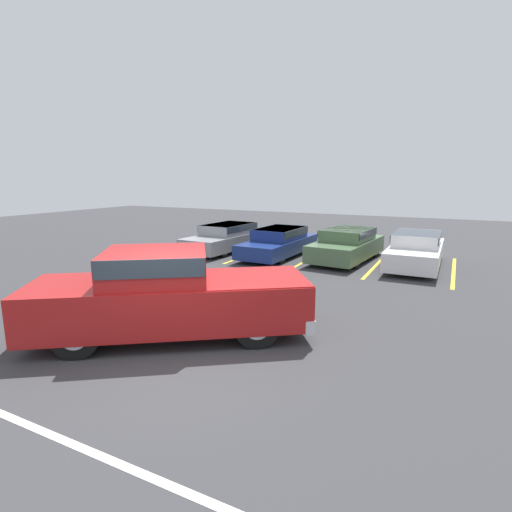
% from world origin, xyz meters
% --- Properties ---
extents(ground_plane, '(60.00, 60.00, 0.00)m').
position_xyz_m(ground_plane, '(0.00, 0.00, 0.00)').
color(ground_plane, '#38383A').
extents(stall_stripe_a, '(0.12, 5.13, 0.01)m').
position_xyz_m(stall_stripe_a, '(-6.25, 10.05, 0.00)').
color(stall_stripe_a, yellow).
rests_on(stall_stripe_a, ground_plane).
extents(stall_stripe_b, '(0.12, 5.13, 0.01)m').
position_xyz_m(stall_stripe_b, '(-3.61, 10.05, 0.00)').
color(stall_stripe_b, yellow).
rests_on(stall_stripe_b, ground_plane).
extents(stall_stripe_c, '(0.12, 5.13, 0.01)m').
position_xyz_m(stall_stripe_c, '(-0.96, 10.05, 0.00)').
color(stall_stripe_c, yellow).
rests_on(stall_stripe_c, ground_plane).
extents(stall_stripe_d, '(0.12, 5.13, 0.01)m').
position_xyz_m(stall_stripe_d, '(1.69, 10.05, 0.00)').
color(stall_stripe_d, yellow).
rests_on(stall_stripe_d, ground_plane).
extents(stall_stripe_e, '(0.12, 5.13, 0.01)m').
position_xyz_m(stall_stripe_e, '(4.33, 10.05, 0.00)').
color(stall_stripe_e, yellow).
rests_on(stall_stripe_e, ground_plane).
extents(aisle_stripe_foreground, '(7.97, 0.12, 0.01)m').
position_xyz_m(aisle_stripe_foreground, '(-0.89, -2.39, 0.00)').
color(aisle_stripe_foreground, white).
rests_on(aisle_stripe_foreground, ground_plane).
extents(pickup_truck, '(5.73, 4.81, 1.83)m').
position_xyz_m(pickup_truck, '(-0.88, 0.97, 0.91)').
color(pickup_truck, '#A51919').
rests_on(pickup_truck, ground_plane).
extents(parked_sedan_a, '(2.10, 4.91, 1.21)m').
position_xyz_m(parked_sedan_a, '(-4.94, 10.08, 0.64)').
color(parked_sedan_a, gray).
rests_on(parked_sedan_a, ground_plane).
extents(parked_sedan_b, '(1.90, 4.71, 1.19)m').
position_xyz_m(parked_sedan_b, '(-2.33, 9.91, 0.63)').
color(parked_sedan_b, navy).
rests_on(parked_sedan_b, ground_plane).
extents(parked_sedan_c, '(2.20, 4.52, 1.27)m').
position_xyz_m(parked_sedan_c, '(0.44, 10.33, 0.67)').
color(parked_sedan_c, '#4C6B47').
rests_on(parked_sedan_c, ground_plane).
extents(parked_sedan_d, '(1.73, 4.64, 1.27)m').
position_xyz_m(parked_sedan_d, '(3.01, 10.33, 0.67)').
color(parked_sedan_d, silver).
rests_on(parked_sedan_d, ground_plane).
extents(wheel_stop_curb, '(1.97, 0.20, 0.14)m').
position_xyz_m(wheel_stop_curb, '(-3.19, 13.18, 0.07)').
color(wheel_stop_curb, '#B7B2A8').
rests_on(wheel_stop_curb, ground_plane).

